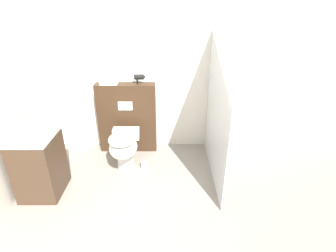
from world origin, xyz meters
name	(u,v)px	position (x,y,z in m)	size (l,w,h in m)	color
ground_plane	(146,234)	(0.00, 0.00, 0.00)	(12.00, 12.00, 0.00)	gray
wall_back	(152,74)	(0.00, 1.98, 1.25)	(8.00, 0.06, 2.50)	silver
partition_panel	(127,118)	(-0.42, 1.81, 0.57)	(0.92, 0.21, 1.14)	#3D2819
shower_glass	(216,112)	(0.88, 1.15, 0.96)	(0.04, 1.61, 1.92)	silver
toilet	(124,147)	(-0.40, 1.23, 0.37)	(0.40, 0.65, 0.56)	white
sink_vanity	(38,161)	(-1.39, 0.72, 0.48)	(0.50, 0.56, 1.09)	#473323
hair_drier	(139,77)	(-0.19, 1.81, 1.24)	(0.17, 0.08, 0.15)	black
folded_towel	(109,81)	(-0.66, 1.81, 1.18)	(0.27, 0.16, 0.09)	white
spare_toilet_roll	(144,165)	(-0.12, 1.24, 0.05)	(0.10, 0.10, 0.11)	white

